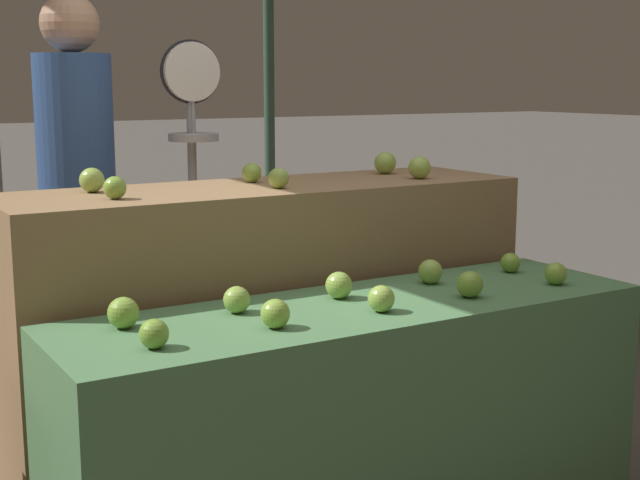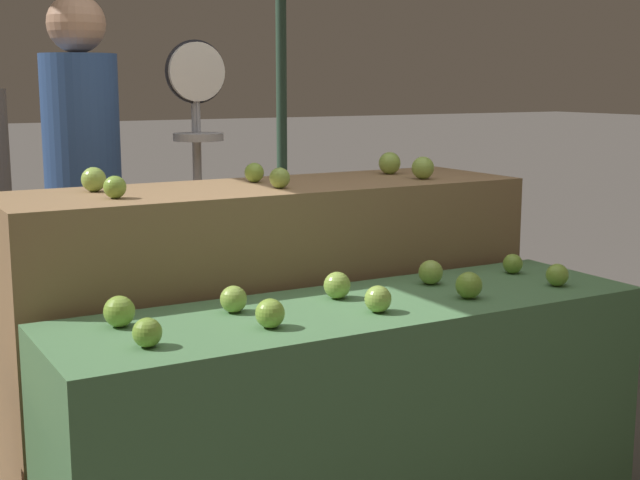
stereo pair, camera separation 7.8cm
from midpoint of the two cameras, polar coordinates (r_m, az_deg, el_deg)
name	(u,v)px [view 2 (the right image)]	position (r m, az deg, el deg)	size (l,w,h in m)	color
display_counter_front	(356,422)	(2.83, 3.11, -11.58)	(1.89, 0.55, 0.75)	#4C7A4C
display_counter_back	(270,329)	(3.28, -2.54, -5.71)	(1.89, 0.55, 1.06)	olive
apple_front_0	(147,333)	(2.31, -10.05, -5.86)	(0.08, 0.08, 0.08)	#7AA338
apple_front_1	(270,313)	(2.45, -2.30, -4.72)	(0.08, 0.08, 0.08)	#84AD3D
apple_front_2	(378,299)	(2.62, 4.59, -3.79)	(0.08, 0.08, 0.08)	#8EB247
apple_front_3	(469,285)	(2.83, 10.29, -2.87)	(0.08, 0.08, 0.08)	#7AA338
apple_front_4	(557,275)	(3.06, 15.65, -2.17)	(0.07, 0.07, 0.07)	#84AD3D
apple_front_5	(119,311)	(2.52, -11.86, -4.50)	(0.09, 0.09, 0.09)	#84AD3D
apple_front_6	(233,299)	(2.62, -4.71, -3.80)	(0.08, 0.08, 0.08)	#8EB247
apple_front_7	(337,285)	(2.78, 1.91, -2.92)	(0.08, 0.08, 0.08)	#8EB247
apple_front_8	(431,272)	(3.00, 7.84, -2.06)	(0.08, 0.08, 0.08)	#8EB247
apple_front_9	(513,264)	(3.22, 12.92, -1.49)	(0.07, 0.07, 0.07)	#7AA338
apple_back_0	(115,187)	(2.86, -12.23, 3.32)	(0.07, 0.07, 0.07)	#7AA338
apple_back_1	(280,178)	(3.07, -1.86, 3.99)	(0.07, 0.07, 0.07)	#8EB247
apple_back_2	(423,168)	(3.39, 7.26, 4.60)	(0.09, 0.09, 0.09)	#8EB247
apple_back_3	(94,179)	(3.06, -13.58, 3.79)	(0.08, 0.08, 0.08)	#8EB247
apple_back_4	(254,173)	(3.26, -3.54, 4.33)	(0.07, 0.07, 0.07)	#84AD3D
apple_back_5	(390,163)	(3.56, 5.11, 4.93)	(0.09, 0.09, 0.09)	#8EB247
produce_scale	(198,154)	(3.61, -7.21, 5.48)	(0.25, 0.20, 1.59)	#99999E
person_vendor_at_scale	(83,176)	(3.74, -14.33, 3.96)	(0.31, 0.31, 1.76)	#2D2D38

